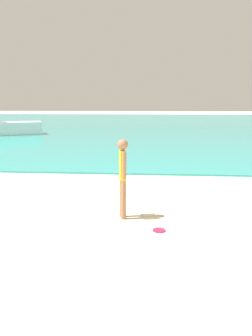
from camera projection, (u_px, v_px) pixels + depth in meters
water at (149, 122)px, 40.12m from camera, size 160.00×60.00×0.06m
person_standing at (123, 174)px, 6.59m from camera, size 0.21×0.35×1.59m
frisbee at (159, 230)px, 6.06m from camera, size 0.23×0.23×0.03m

